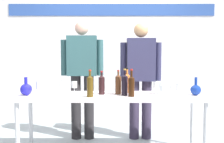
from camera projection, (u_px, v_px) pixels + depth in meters
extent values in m
cube|color=silver|center=(112.00, 37.00, 4.81)|extent=(5.06, 0.10, 3.00)
cube|color=#2D4E97|center=(112.00, 10.00, 4.71)|extent=(3.54, 0.01, 0.20)
cube|color=white|center=(112.00, 96.00, 3.30)|extent=(2.23, 0.61, 0.04)
cylinder|color=silver|center=(18.00, 133.00, 3.08)|extent=(0.05, 0.05, 0.71)
cylinder|color=silver|center=(206.00, 133.00, 3.07)|extent=(0.05, 0.05, 0.71)
cylinder|color=silver|center=(31.00, 121.00, 3.58)|extent=(0.05, 0.05, 0.71)
cylinder|color=silver|center=(193.00, 121.00, 3.58)|extent=(0.05, 0.05, 0.71)
sphere|color=#1E1EBA|center=(27.00, 89.00, 3.25)|extent=(0.14, 0.14, 0.14)
cylinder|color=#1E1EBA|center=(27.00, 81.00, 3.24)|extent=(0.04, 0.04, 0.09)
sphere|color=navy|center=(196.00, 90.00, 3.25)|extent=(0.13, 0.13, 0.13)
cylinder|color=navy|center=(197.00, 81.00, 3.24)|extent=(0.03, 0.03, 0.10)
cylinder|color=black|center=(77.00, 107.00, 3.95)|extent=(0.14, 0.14, 0.92)
cylinder|color=black|center=(90.00, 107.00, 3.95)|extent=(0.14, 0.14, 0.92)
cube|color=#2D5456|center=(83.00, 56.00, 3.89)|extent=(0.41, 0.22, 0.56)
cylinder|color=#2D5456|center=(65.00, 58.00, 3.89)|extent=(0.09, 0.09, 0.51)
cylinder|color=#2D5456|center=(101.00, 58.00, 3.89)|extent=(0.09, 0.09, 0.51)
sphere|color=#E0A78F|center=(82.00, 28.00, 3.86)|extent=(0.20, 0.20, 0.20)
cylinder|color=#30273C|center=(135.00, 110.00, 3.95)|extent=(0.14, 0.14, 0.84)
cylinder|color=#30273C|center=(147.00, 110.00, 3.95)|extent=(0.14, 0.14, 0.84)
cube|color=#2E2D4D|center=(141.00, 60.00, 3.89)|extent=(0.40, 0.22, 0.61)
cylinder|color=#2E2D4D|center=(124.00, 62.00, 3.89)|extent=(0.09, 0.09, 0.54)
cylinder|color=#2E2D4D|center=(159.00, 62.00, 3.89)|extent=(0.09, 0.09, 0.54)
sphere|color=tan|center=(142.00, 30.00, 3.86)|extent=(0.21, 0.21, 0.21)
cylinder|color=#55301B|center=(119.00, 85.00, 3.33)|extent=(0.07, 0.07, 0.21)
cone|color=#55301B|center=(119.00, 76.00, 3.32)|extent=(0.07, 0.07, 0.03)
cylinder|color=#55301B|center=(119.00, 74.00, 3.32)|extent=(0.02, 0.02, 0.07)
cylinder|color=#AB281B|center=(119.00, 71.00, 3.31)|extent=(0.03, 0.03, 0.02)
cylinder|color=#D16427|center=(128.00, 84.00, 3.45)|extent=(0.07, 0.07, 0.22)
cone|color=#D16427|center=(128.00, 74.00, 3.44)|extent=(0.07, 0.07, 0.03)
cylinder|color=#D16427|center=(128.00, 72.00, 3.44)|extent=(0.02, 0.02, 0.08)
cylinder|color=black|center=(128.00, 68.00, 3.43)|extent=(0.03, 0.03, 0.02)
cylinder|color=black|center=(125.00, 86.00, 3.24)|extent=(0.07, 0.07, 0.22)
cone|color=black|center=(125.00, 76.00, 3.23)|extent=(0.07, 0.07, 0.03)
cylinder|color=black|center=(125.00, 73.00, 3.23)|extent=(0.02, 0.02, 0.08)
cylinder|color=gold|center=(125.00, 69.00, 3.23)|extent=(0.03, 0.03, 0.02)
cylinder|color=black|center=(102.00, 86.00, 3.31)|extent=(0.07, 0.07, 0.21)
cone|color=black|center=(102.00, 76.00, 3.30)|extent=(0.07, 0.07, 0.03)
cylinder|color=black|center=(102.00, 75.00, 3.30)|extent=(0.03, 0.03, 0.06)
cylinder|color=#B11417|center=(102.00, 72.00, 3.30)|extent=(0.03, 0.03, 0.02)
cylinder|color=black|center=(132.00, 87.00, 3.16)|extent=(0.07, 0.07, 0.22)
cone|color=black|center=(132.00, 77.00, 3.15)|extent=(0.07, 0.07, 0.03)
cylinder|color=black|center=(132.00, 74.00, 3.14)|extent=(0.03, 0.03, 0.09)
cylinder|color=#B31D15|center=(132.00, 70.00, 3.14)|extent=(0.03, 0.03, 0.02)
cylinder|color=#4D3710|center=(91.00, 87.00, 3.13)|extent=(0.07, 0.07, 0.22)
cone|color=#4D3710|center=(91.00, 76.00, 3.12)|extent=(0.07, 0.07, 0.03)
cylinder|color=#4D3710|center=(91.00, 74.00, 3.12)|extent=(0.03, 0.03, 0.07)
cylinder|color=#AF2817|center=(90.00, 70.00, 3.12)|extent=(0.03, 0.03, 0.02)
cylinder|color=white|center=(75.00, 93.00, 3.40)|extent=(0.06, 0.06, 0.00)
cylinder|color=white|center=(75.00, 90.00, 3.39)|extent=(0.01, 0.01, 0.07)
cylinder|color=white|center=(75.00, 85.00, 3.39)|extent=(0.07, 0.07, 0.08)
cylinder|color=white|center=(63.00, 92.00, 3.53)|extent=(0.05, 0.05, 0.00)
cylinder|color=white|center=(62.00, 89.00, 3.53)|extent=(0.01, 0.01, 0.07)
cylinder|color=white|center=(62.00, 84.00, 3.52)|extent=(0.06, 0.06, 0.07)
cylinder|color=white|center=(39.00, 94.00, 3.31)|extent=(0.06, 0.06, 0.00)
cylinder|color=white|center=(39.00, 91.00, 3.31)|extent=(0.01, 0.01, 0.07)
cylinder|color=white|center=(39.00, 85.00, 3.30)|extent=(0.06, 0.06, 0.09)
cylinder|color=white|center=(163.00, 94.00, 3.36)|extent=(0.05, 0.05, 0.00)
cylinder|color=white|center=(163.00, 91.00, 3.36)|extent=(0.01, 0.01, 0.06)
cylinder|color=white|center=(163.00, 86.00, 3.35)|extent=(0.07, 0.07, 0.08)
cylinder|color=white|center=(179.00, 96.00, 3.18)|extent=(0.05, 0.05, 0.00)
cylinder|color=white|center=(179.00, 93.00, 3.18)|extent=(0.01, 0.01, 0.07)
cylinder|color=white|center=(179.00, 87.00, 3.17)|extent=(0.07, 0.07, 0.08)
cylinder|color=white|center=(163.00, 98.00, 3.06)|extent=(0.06, 0.06, 0.00)
cylinder|color=white|center=(163.00, 95.00, 3.06)|extent=(0.01, 0.01, 0.07)
cylinder|color=white|center=(163.00, 88.00, 3.05)|extent=(0.06, 0.06, 0.07)
cylinder|color=white|center=(156.00, 94.00, 3.32)|extent=(0.06, 0.06, 0.00)
cylinder|color=white|center=(156.00, 91.00, 3.32)|extent=(0.01, 0.01, 0.07)
cylinder|color=white|center=(157.00, 85.00, 3.32)|extent=(0.07, 0.07, 0.08)
cylinder|color=white|center=(173.00, 94.00, 3.33)|extent=(0.06, 0.06, 0.00)
cylinder|color=white|center=(173.00, 91.00, 3.33)|extent=(0.01, 0.01, 0.06)
cylinder|color=white|center=(173.00, 86.00, 3.32)|extent=(0.07, 0.07, 0.08)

